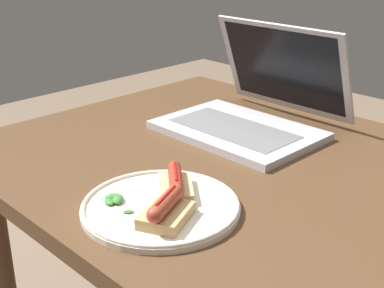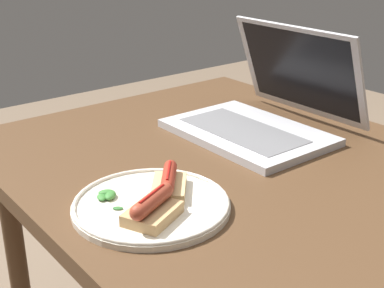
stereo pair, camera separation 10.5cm
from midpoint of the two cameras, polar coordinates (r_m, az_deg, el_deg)
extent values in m
cube|color=#4C331E|center=(1.14, 1.20, -2.26)|extent=(1.03, 0.87, 0.04)
cylinder|color=#4C331E|center=(1.80, -0.88, -6.23)|extent=(0.05, 0.05, 0.73)
cube|color=#B7B7BC|center=(1.26, 2.51, 1.41)|extent=(0.37, 0.25, 0.02)
cube|color=slate|center=(1.25, 2.04, 1.65)|extent=(0.30, 0.14, 0.00)
cube|color=#B7B7BC|center=(1.35, 7.59, 8.03)|extent=(0.37, 0.09, 0.23)
cube|color=black|center=(1.35, 7.49, 8.07)|extent=(0.33, 0.08, 0.20)
cylinder|color=silver|center=(0.93, -6.60, -6.87)|extent=(0.28, 0.28, 0.01)
torus|color=silver|center=(0.93, -6.62, -6.47)|extent=(0.27, 0.27, 0.01)
cube|color=tan|center=(0.96, -4.89, -4.82)|extent=(0.11, 0.11, 0.02)
cylinder|color=maroon|center=(0.95, -4.93, -3.68)|extent=(0.09, 0.08, 0.02)
sphere|color=maroon|center=(0.99, -4.92, -2.54)|extent=(0.02, 0.02, 0.02)
sphere|color=maroon|center=(0.91, -4.94, -4.91)|extent=(0.02, 0.02, 0.02)
cylinder|color=red|center=(0.95, -4.95, -3.01)|extent=(0.06, 0.05, 0.00)
cube|color=tan|center=(0.88, -6.23, -7.68)|extent=(0.10, 0.11, 0.02)
cylinder|color=#9E3D28|center=(0.86, -6.30, -6.34)|extent=(0.06, 0.09, 0.03)
sphere|color=#9E3D28|center=(0.83, -7.64, -7.63)|extent=(0.03, 0.03, 0.03)
sphere|color=#9E3D28|center=(0.90, -5.05, -5.15)|extent=(0.03, 0.03, 0.03)
cylinder|color=red|center=(0.86, -6.33, -5.56)|extent=(0.03, 0.07, 0.01)
ellipsoid|color=#2D662D|center=(0.91, -10.10, -7.23)|extent=(0.02, 0.02, 0.00)
ellipsoid|color=#2D662D|center=(0.95, -11.86, -6.01)|extent=(0.03, 0.03, 0.01)
ellipsoid|color=#387A33|center=(0.95, -11.41, -5.68)|extent=(0.03, 0.03, 0.01)
ellipsoid|color=#387A33|center=(0.95, -11.08, -5.89)|extent=(0.03, 0.04, 0.01)
ellipsoid|color=#387A33|center=(0.94, -12.01, -6.13)|extent=(0.03, 0.02, 0.01)
camera|label=1|loc=(0.05, -92.86, -1.16)|focal=50.00mm
camera|label=2|loc=(0.05, 87.14, 1.16)|focal=50.00mm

